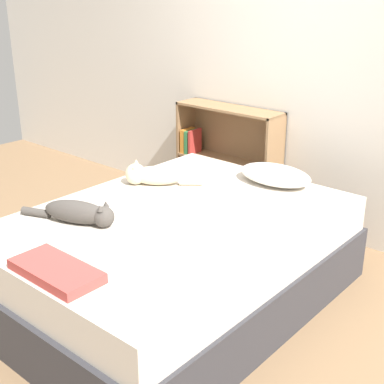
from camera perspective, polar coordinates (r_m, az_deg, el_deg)
ground_plane at (r=3.44m, az=-1.74°, el=-11.21°), size 8.00×8.00×0.00m
wall_back at (r=4.17m, az=12.36°, el=12.52°), size 8.00×0.06×2.50m
bed at (r=3.30m, az=-1.80°, el=-7.08°), size 1.53×2.10×0.57m
pillow at (r=3.71m, az=8.86°, el=1.83°), size 0.53×0.33×0.12m
cat_light at (r=3.65m, az=-4.35°, el=1.80°), size 0.45×0.36×0.16m
cat_dark at (r=3.11m, az=-11.87°, el=-2.18°), size 0.57×0.29×0.14m
bookshelf at (r=4.58m, az=3.88°, el=3.63°), size 0.94×0.26×0.92m
blanket_fold at (r=2.60m, az=-14.28°, el=-8.15°), size 0.47×0.23×0.05m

